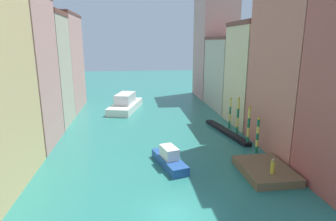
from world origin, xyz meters
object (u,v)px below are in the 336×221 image
Objects in this scene: mooring_pole_0 at (258,135)px; mooring_pole_3 at (230,113)px; mooring_pole_2 at (238,116)px; motorboat_0 at (169,159)px; waterfront_dock at (265,170)px; mooring_pole_1 at (249,126)px; person_on_dock at (273,167)px; gondola_black at (226,132)px; vaporetto_white at (125,104)px.

mooring_pole_0 is 9.25m from mooring_pole_3.
mooring_pole_2 is 3.26m from mooring_pole_3.
motorboat_0 is (-10.19, -11.21, -1.54)m from mooring_pole_3.
mooring_pole_3 is (1.61, 14.19, 1.87)m from waterfront_dock.
mooring_pole_1 reaches higher than waterfront_dock.
mooring_pole_2 is at bearing 38.41° from motorboat_0.
mooring_pole_2 reaches higher than waterfront_dock.
motorboat_0 reaches higher than waterfront_dock.
gondola_black is (0.42, 13.28, -1.16)m from person_on_dock.
person_on_dock is 0.12× the size of vaporetto_white.
gondola_black is 1.79× the size of motorboat_0.
mooring_pole_2 is (0.18, 3.80, 0.13)m from mooring_pole_1.
mooring_pole_3 is at bearing 88.72° from mooring_pole_0.
mooring_pole_2 is at bearing 82.85° from person_on_dock.
person_on_dock reaches higher than gondola_black.
mooring_pole_3 is at bearing 87.42° from mooring_pole_1.
person_on_dock is 0.13× the size of gondola_black.
gondola_black is at bearing -118.98° from mooring_pole_3.
mooring_pole_1 is 3.80m from mooring_pole_2.
mooring_pole_1 is (1.36, 8.51, 1.07)m from person_on_dock.
gondola_black is at bearing 88.29° from waterfront_dock.
waterfront_dock is 14.40m from mooring_pole_3.
gondola_black is (13.58, -15.22, -0.87)m from vaporetto_white.
mooring_pole_2 is at bearing -41.03° from gondola_black.
waterfront_dock is at bearing -105.85° from mooring_pole_0.
gondola_black is (-1.12, 0.97, -2.36)m from mooring_pole_2.
mooring_pole_0 is (1.40, 4.94, 1.73)m from waterfront_dock.
mooring_pole_0 reaches higher than vaporetto_white.
mooring_pole_3 is 0.39× the size of vaporetto_white.
person_on_dock is 15.65m from mooring_pole_3.
mooring_pole_0 is 0.39× the size of gondola_black.
person_on_dock is at bearing -91.82° from gondola_black.
mooring_pole_3 reaches higher than mooring_pole_0.
motorboat_0 is at bearing -134.96° from gondola_black.
mooring_pole_3 is 0.41× the size of gondola_black.
vaporetto_white is 24.61m from motorboat_0.
mooring_pole_1 is 0.82× the size of motorboat_0.
vaporetto_white reaches higher than gondola_black.
waterfront_dock is 30.20m from vaporetto_white.
motorboat_0 is at bearing 160.86° from waterfront_dock.
mooring_pole_3 is at bearing 87.63° from mooring_pole_2.
motorboat_0 is at bearing 153.04° from person_on_dock.
mooring_pole_1 reaches higher than vaporetto_white.
mooring_pole_0 is 0.93× the size of mooring_pole_3.
mooring_pole_2 is 2.79m from gondola_black.
person_on_dock is (-0.07, -1.35, 1.02)m from waterfront_dock.
mooring_pole_0 is 0.36× the size of vaporetto_white.
motorboat_0 is at bearing -79.13° from vaporetto_white.
mooring_pole_1 is (1.29, 7.15, 2.09)m from waterfront_dock.
waterfront_dock is 1.69m from person_on_dock.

